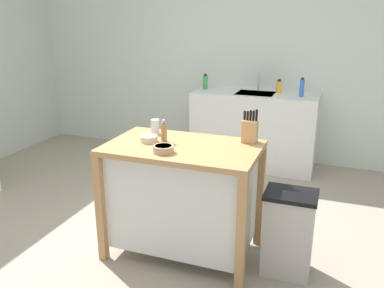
{
  "coord_description": "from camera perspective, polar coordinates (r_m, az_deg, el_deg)",
  "views": [
    {
      "loc": [
        1.2,
        -2.59,
        1.79
      ],
      "look_at": [
        0.17,
        0.21,
        0.83
      ],
      "focal_mm": 37.47,
      "sensor_mm": 36.0,
      "label": 1
    }
  ],
  "objects": [
    {
      "name": "bottle_spray_cleaner",
      "position": [
        5.04,
        1.9,
        8.8
      ],
      "size": [
        0.06,
        0.06,
        0.19
      ],
      "color": "green",
      "rests_on": "sink_counter"
    },
    {
      "name": "sink_counter",
      "position": [
        4.98,
        8.81,
        2.07
      ],
      "size": [
        1.47,
        0.6,
        0.91
      ],
      "color": "silver",
      "rests_on": "ground"
    },
    {
      "name": "drinking_cup",
      "position": [
        3.23,
        -5.28,
        2.49
      ],
      "size": [
        0.07,
        0.07,
        0.12
      ],
      "color": "silver",
      "rests_on": "kitchen_island"
    },
    {
      "name": "pepper_grinder",
      "position": [
        3.01,
        -4.02,
        1.84
      ],
      "size": [
        0.04,
        0.04,
        0.17
      ],
      "color": "#9E7042",
      "rests_on": "kitchen_island"
    },
    {
      "name": "bowl_ceramic_small",
      "position": [
        2.79,
        -4.11,
        -0.69
      ],
      "size": [
        0.14,
        0.14,
        0.05
      ],
      "color": "tan",
      "rests_on": "kitchen_island"
    },
    {
      "name": "sink_faucet",
      "position": [
        4.99,
        9.45,
        8.72
      ],
      "size": [
        0.02,
        0.02,
        0.22
      ],
      "color": "#B7BCC1",
      "rests_on": "sink_counter"
    },
    {
      "name": "ground_plane",
      "position": [
        3.37,
        -4.08,
        -14.33
      ],
      "size": [
        6.85,
        6.85,
        0.0
      ],
      "primitive_type": "plane",
      "color": "gray",
      "rests_on": "ground"
    },
    {
      "name": "wall_back",
      "position": [
        5.22,
        6.96,
        12.28
      ],
      "size": [
        5.85,
        0.1,
        2.6
      ],
      "primitive_type": "cube",
      "color": "silver",
      "rests_on": "ground"
    },
    {
      "name": "bowl_stoneware_deep",
      "position": [
        3.03,
        -6.14,
        0.79
      ],
      "size": [
        0.13,
        0.13,
        0.05
      ],
      "color": "beige",
      "rests_on": "kitchen_island"
    },
    {
      "name": "trash_bin",
      "position": [
        3.0,
        13.54,
        -12.18
      ],
      "size": [
        0.36,
        0.28,
        0.63
      ],
      "color": "#B7B2A8",
      "rests_on": "ground"
    },
    {
      "name": "knife_block",
      "position": [
        3.02,
        8.25,
        1.95
      ],
      "size": [
        0.11,
        0.09,
        0.25
      ],
      "color": "tan",
      "rests_on": "kitchen_island"
    },
    {
      "name": "kitchen_island",
      "position": [
        3.08,
        -1.29,
        -7.08
      ],
      "size": [
        1.13,
        0.69,
        0.88
      ],
      "color": "#AD7F4C",
      "rests_on": "ground"
    },
    {
      "name": "bottle_dish_soap",
      "position": [
        4.89,
        12.27,
        7.96
      ],
      "size": [
        0.07,
        0.07,
        0.16
      ],
      "color": "yellow",
      "rests_on": "sink_counter"
    },
    {
      "name": "bottle_hand_soap",
      "position": [
        4.72,
        15.37,
        7.71
      ],
      "size": [
        0.05,
        0.05,
        0.22
      ],
      "color": "blue",
      "rests_on": "sink_counter"
    }
  ]
}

